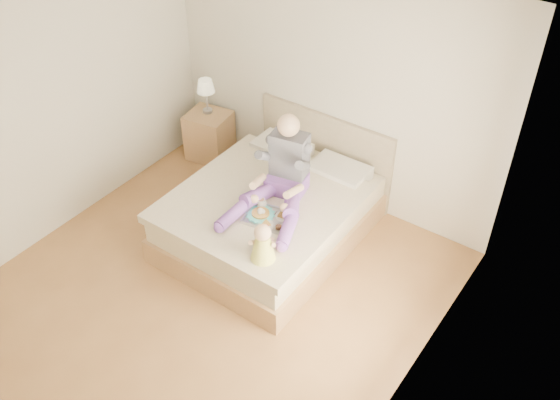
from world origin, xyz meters
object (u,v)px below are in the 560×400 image
Objects in this scene: adult at (281,177)px; nightstand at (210,136)px; baby at (263,245)px; bed at (274,211)px; tray at (269,216)px.

nightstand is at bearing 143.25° from adult.
adult is 2.99× the size of baby.
tray is (0.23, -0.40, 0.32)m from bed.
adult is at bearing 87.98° from baby.
adult is 0.42m from tray.
bed is at bearing -34.72° from nightstand.
baby is at bearing -76.57° from adult.
baby is at bearing -59.67° from bed.
tray is 1.31× the size of baby.
bed is 0.57m from tray.
bed reaches higher than nightstand.
adult reaches higher than nightstand.
adult is at bearing -34.77° from nightstand.
baby is (0.51, -0.87, 0.45)m from bed.
baby is (0.28, -0.47, 0.13)m from tray.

